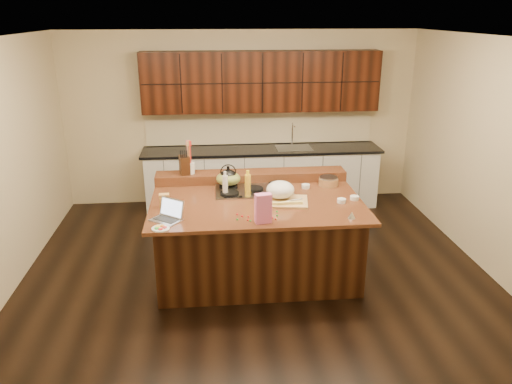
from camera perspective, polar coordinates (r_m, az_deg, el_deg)
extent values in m
cube|color=black|center=(6.09, 0.05, -9.08)|extent=(5.50, 5.00, 0.01)
cube|color=silver|center=(5.33, 0.05, 17.30)|extent=(5.50, 5.00, 0.01)
cube|color=#C3B088|center=(7.98, -1.71, 8.38)|extent=(5.50, 0.01, 2.70)
cube|color=#C3B088|center=(3.26, 4.38, -9.52)|extent=(5.50, 0.01, 2.70)
cube|color=#C3B088|center=(6.43, 25.34, 3.59)|extent=(0.01, 5.00, 2.70)
cube|color=black|center=(5.89, 0.05, -5.29)|extent=(2.22, 1.42, 0.88)
cube|color=black|center=(5.71, 0.05, -1.11)|extent=(2.40, 1.60, 0.04)
cube|color=black|center=(6.34, -0.57, 1.83)|extent=(2.40, 0.30, 0.12)
cube|color=gray|center=(5.98, -0.23, 0.14)|extent=(0.92, 0.52, 0.02)
cylinder|color=black|center=(6.07, -3.16, 0.66)|extent=(0.22, 0.22, 0.03)
cylinder|color=black|center=(6.13, 2.45, 0.84)|extent=(0.22, 0.22, 0.03)
cylinder|color=black|center=(5.83, -3.05, -0.18)|extent=(0.22, 0.22, 0.03)
cylinder|color=black|center=(5.88, 2.80, 0.01)|extent=(0.22, 0.22, 0.03)
cylinder|color=black|center=(5.97, -0.23, 0.34)|extent=(0.22, 0.22, 0.03)
cube|color=silver|center=(7.92, 0.69, 1.55)|extent=(3.60, 0.62, 0.90)
cube|color=black|center=(7.78, 0.70, 4.83)|extent=(3.70, 0.66, 0.04)
cube|color=gray|center=(7.85, 4.35, 5.01)|extent=(0.55, 0.42, 0.01)
cylinder|color=gray|center=(7.98, 4.16, 6.63)|extent=(0.02, 0.02, 0.36)
cube|color=black|center=(7.73, 0.61, 12.51)|extent=(3.60, 0.34, 0.90)
cube|color=#C3B088|center=(8.02, 0.47, 7.34)|extent=(3.60, 0.03, 0.50)
ellipsoid|color=black|center=(6.04, -3.18, 1.69)|extent=(0.22, 0.22, 0.19)
ellipsoid|color=olive|center=(6.04, -3.18, 1.54)|extent=(0.34, 0.34, 0.16)
cube|color=#B7B7BC|center=(5.22, -10.27, -3.19)|extent=(0.36, 0.34, 0.01)
cube|color=black|center=(5.22, -10.28, -3.10)|extent=(0.27, 0.25, 0.00)
cube|color=#B7B7BC|center=(5.25, -9.60, -1.77)|extent=(0.27, 0.23, 0.19)
cube|color=silver|center=(5.25, -9.64, -1.79)|extent=(0.24, 0.20, 0.16)
cylinder|color=gold|center=(5.76, -0.95, 0.71)|extent=(0.08, 0.08, 0.27)
cylinder|color=silver|center=(5.80, -3.54, 0.71)|extent=(0.07, 0.07, 0.25)
cube|color=tan|center=(5.63, 3.09, -1.08)|extent=(0.61, 0.49, 0.03)
ellipsoid|color=white|center=(5.67, 2.79, 0.26)|extent=(0.32, 0.32, 0.20)
cube|color=#EDD872|center=(5.49, 2.26, -1.32)|extent=(0.12, 0.03, 0.03)
cube|color=#EDD872|center=(5.51, 3.50, -1.28)|extent=(0.12, 0.03, 0.03)
cube|color=#EDD872|center=(5.53, 4.74, -1.23)|extent=(0.12, 0.03, 0.03)
cylinder|color=gray|center=(5.63, 4.34, -0.93)|extent=(0.21, 0.09, 0.01)
cylinder|color=white|center=(5.70, 9.74, -0.99)|extent=(0.13, 0.13, 0.04)
cylinder|color=white|center=(5.81, 11.18, -0.66)|extent=(0.12, 0.12, 0.04)
cylinder|color=white|center=(6.12, 5.70, 0.67)|extent=(0.13, 0.13, 0.04)
cylinder|color=#996B3F|center=(6.24, 8.28, 1.17)|extent=(0.30, 0.30, 0.09)
cone|color=silver|center=(5.29, 10.88, -2.60)|extent=(0.10, 0.10, 0.07)
cube|color=pink|center=(5.05, 0.83, -1.88)|extent=(0.18, 0.11, 0.31)
cylinder|color=white|center=(5.04, -10.85, -4.11)|extent=(0.24, 0.24, 0.01)
cube|color=#BD8842|center=(5.56, -10.43, -0.98)|extent=(0.12, 0.09, 0.15)
cylinder|color=white|center=(6.28, -7.56, 2.73)|extent=(0.14, 0.14, 0.14)
cube|color=black|center=(6.27, -8.17, 3.08)|extent=(0.15, 0.20, 0.23)
ellipsoid|color=red|center=(5.27, 0.73, -2.62)|extent=(0.02, 0.02, 0.02)
ellipsoid|color=#198C26|center=(5.17, 2.30, -3.09)|extent=(0.02, 0.02, 0.02)
ellipsoid|color=red|center=(5.17, 2.28, -3.09)|extent=(0.02, 0.02, 0.02)
ellipsoid|color=#198C26|center=(5.25, 0.96, -2.69)|extent=(0.02, 0.02, 0.02)
ellipsoid|color=red|center=(5.22, -0.87, -2.83)|extent=(0.02, 0.02, 0.02)
ellipsoid|color=#198C26|center=(5.16, -2.14, -3.15)|extent=(0.02, 0.02, 0.02)
ellipsoid|color=red|center=(5.14, -0.92, -3.22)|extent=(0.02, 0.02, 0.02)
ellipsoid|color=#198C26|center=(5.36, 2.41, -2.24)|extent=(0.02, 0.02, 0.02)
ellipsoid|color=red|center=(5.29, -2.16, -2.56)|extent=(0.02, 0.02, 0.02)
ellipsoid|color=#198C26|center=(5.26, 2.44, -2.69)|extent=(0.02, 0.02, 0.02)
ellipsoid|color=red|center=(5.24, -1.59, -2.78)|extent=(0.02, 0.02, 0.02)
ellipsoid|color=#198C26|center=(5.12, -0.66, -3.31)|extent=(0.02, 0.02, 0.02)
ellipsoid|color=red|center=(5.20, 1.88, -2.94)|extent=(0.02, 0.02, 0.02)
ellipsoid|color=#198C26|center=(5.32, 1.70, -2.40)|extent=(0.02, 0.02, 0.02)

